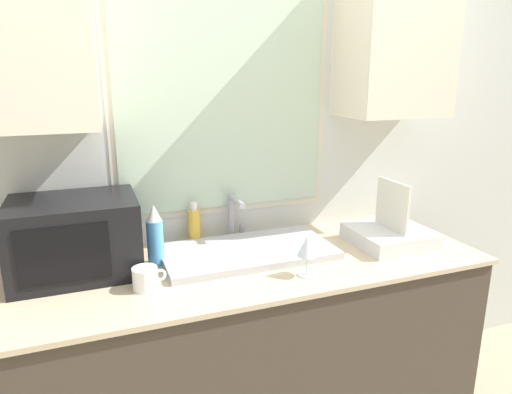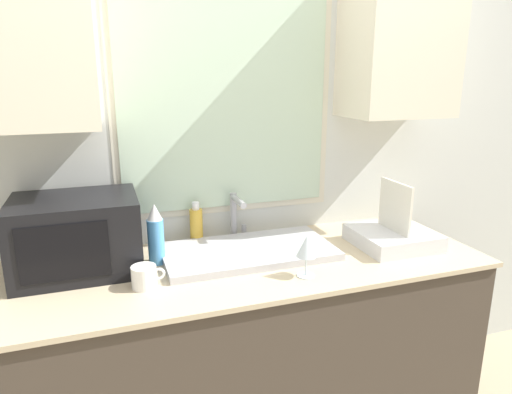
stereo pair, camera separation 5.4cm
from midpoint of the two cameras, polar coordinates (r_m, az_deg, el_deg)
The scene contains 10 objects.
countertop at distance 2.11m, azimuth 0.08°, elevation -19.24°, with size 1.94×0.70×0.89m.
wall_back at distance 2.07m, azimuth -2.94°, elevation 8.21°, with size 6.00×0.38×2.60m.
sink_basin at distance 1.95m, azimuth -0.17°, elevation -6.81°, with size 0.72×0.38×0.03m.
faucet at distance 2.08m, azimuth -1.78°, elevation -1.96°, with size 0.08×0.18×0.22m.
microwave at distance 1.87m, azimuth -20.74°, elevation -4.45°, with size 0.46×0.36×0.29m.
dish_rack at distance 2.14m, azimuth 17.42°, elevation -4.61°, with size 0.33×0.32×0.29m.
spray_bottle at distance 1.86m, azimuth -11.62°, elevation -4.69°, with size 0.07×0.07×0.25m.
soap_bottle at distance 2.07m, azimuth -6.73°, elevation -3.49°, with size 0.06×0.06×0.19m.
mug_near_sink at distance 1.70m, azimuth -12.87°, elevation -9.70°, with size 0.12×0.09×0.08m.
wine_glass at distance 1.73m, azimuth 7.23°, elevation -6.29°, with size 0.08×0.08×0.16m.
Camera 2 is at (-0.54, -1.31, 1.64)m, focal length 32.00 mm.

